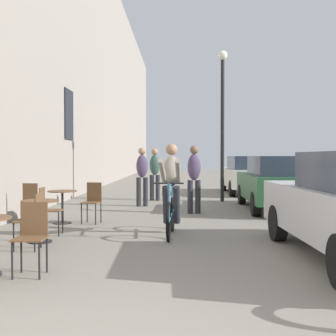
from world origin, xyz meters
name	(u,v)px	position (x,y,z in m)	size (l,w,h in m)	color
building_facade_left	(73,42)	(-3.45, 14.00, 5.82)	(0.54, 68.00, 11.64)	gray
cafe_chair_near_toward_street	(32,233)	(-1.26, 2.66, 0.52)	(0.39, 0.39, 0.89)	black
cafe_table_mid	(40,212)	(-1.81, 4.70, 0.52)	(0.64, 0.64, 0.72)	black
cafe_chair_mid_toward_street	(48,207)	(-1.88, 5.40, 0.52)	(0.39, 0.39, 0.89)	black
cafe_chair_mid_toward_wall	(32,217)	(-1.73, 4.07, 0.52)	(0.38, 0.38, 0.89)	black
cafe_table_far	(62,200)	(-1.99, 6.82, 0.52)	(0.64, 0.64, 0.72)	black
cafe_chair_far_toward_street	(32,200)	(-2.62, 6.74, 0.52)	(0.43, 0.43, 0.89)	black
cafe_chair_far_toward_wall	(93,200)	(-1.34, 6.89, 0.52)	(0.44, 0.44, 0.89)	black
cyclist_on_bicycle	(171,191)	(0.42, 5.51, 0.81)	(0.52, 1.76, 1.74)	black
pedestrian_near	(194,175)	(0.96, 8.56, 0.98)	(0.37, 0.28, 1.75)	#26262D
pedestrian_mid	(142,173)	(-0.52, 10.18, 0.98)	(0.37, 0.28, 1.73)	#26262D
pedestrian_far	(155,171)	(-0.24, 11.88, 0.98)	(0.37, 0.28, 1.73)	#26262D
street_lamp	(222,106)	(1.98, 11.64, 3.11)	(0.32, 0.32, 4.90)	black
parked_car_second	(278,182)	(3.26, 9.31, 0.77)	(1.83, 4.19, 1.48)	#23512D
parked_car_third	(248,174)	(3.28, 14.66, 0.77)	(1.81, 4.19, 1.48)	beige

